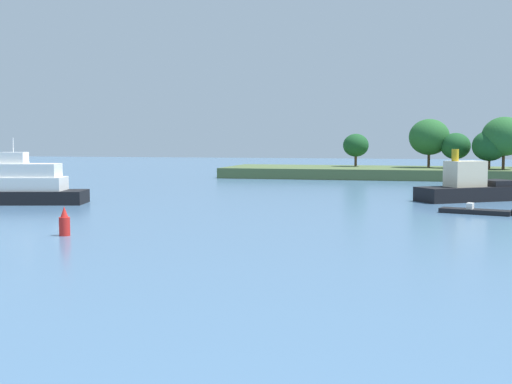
% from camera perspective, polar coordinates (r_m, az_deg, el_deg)
% --- Properties ---
extents(treeline_island, '(67.40, 17.76, 9.73)m').
position_cam_1_polar(treeline_island, '(108.43, 16.53, 2.52)').
color(treeline_island, '#4C6038').
rests_on(treeline_island, ground).
extents(tugboat, '(10.68, 8.81, 5.25)m').
position_cam_1_polar(tugboat, '(68.87, 18.27, 0.39)').
color(tugboat, black).
rests_on(tugboat, ground).
extents(fishing_skiff, '(6.03, 3.21, 0.89)m').
position_cam_1_polar(fishing_skiff, '(56.99, 18.81, -1.61)').
color(fishing_skiff, black).
rests_on(fishing_skiff, ground).
extents(channel_buoy_red, '(0.70, 0.70, 1.90)m').
position_cam_1_polar(channel_buoy_red, '(43.34, -16.56, -2.66)').
color(channel_buoy_red, red).
rests_on(channel_buoy_red, ground).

